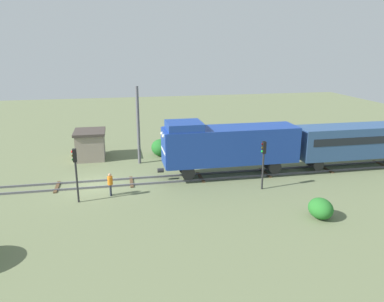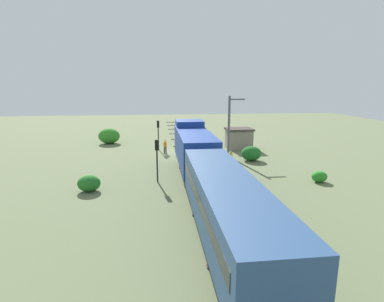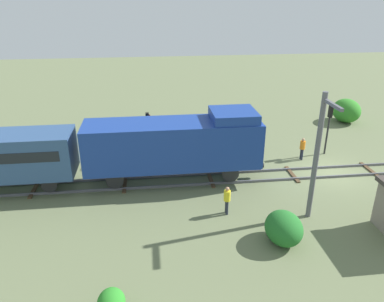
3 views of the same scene
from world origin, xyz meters
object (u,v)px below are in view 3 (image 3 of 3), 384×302
Objects in this scene: locomotive at (176,143)px; worker_near_track at (302,147)px; traffic_signal_near at (329,121)px; catenary_mast at (317,155)px; worker_by_signal at (227,198)px; traffic_signal_mid at (148,128)px.

locomotive reaches higher than worker_near_track.
worker_near_track is (2.40, -9.57, -1.78)m from locomotive.
locomotive is 12.21m from traffic_signal_near.
worker_by_signal is at bearing 79.08° from catenary_mast.
locomotive is 10.03m from worker_near_track.
traffic_signal_mid is 12.22m from catenary_mast.
worker_by_signal is (-6.60, 7.07, 0.00)m from worker_near_track.
traffic_signal_mid is 2.20× the size of worker_by_signal.
worker_near_track is (-0.80, 2.22, -1.71)m from traffic_signal_near.
locomotive is 6.82× the size of worker_near_track.
traffic_signal_mid is 8.84m from worker_by_signal.
catenary_mast is at bearing -168.11° from worker_near_track.
locomotive is 3.00× the size of traffic_signal_near.
catenary_mast is at bearing -134.15° from traffic_signal_mid.
worker_by_signal is at bearing -149.28° from locomotive.
locomotive is 3.10× the size of traffic_signal_mid.
locomotive is 1.63× the size of catenary_mast.
worker_by_signal is at bearing 128.54° from traffic_signal_near.
traffic_signal_mid is at bearing 115.84° from worker_near_track.
traffic_signal_near reaches higher than traffic_signal_mid.
catenary_mast reaches higher than traffic_signal_near.
traffic_signal_mid is (3.40, 1.73, -0.15)m from locomotive.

